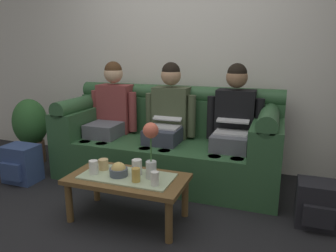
# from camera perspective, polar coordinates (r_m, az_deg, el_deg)

# --- Properties ---
(ground_plane) EXTENTS (14.00, 14.00, 0.00)m
(ground_plane) POSITION_cam_1_polar(r_m,az_deg,el_deg) (2.56, -9.38, -18.36)
(ground_plane) COLOR black
(back_wall_patterned) EXTENTS (6.00, 0.12, 2.90)m
(back_wall_patterned) POSITION_cam_1_polar(r_m,az_deg,el_deg) (3.74, 2.85, 15.21)
(back_wall_patterned) COLOR silver
(back_wall_patterned) RESTS_ON ground_plane
(couch) EXTENTS (2.30, 0.88, 0.96)m
(couch) POSITION_cam_1_polar(r_m,az_deg,el_deg) (3.38, -0.00, -3.15)
(couch) COLOR #2D5633
(couch) RESTS_ON ground_plane
(person_left) EXTENTS (0.56, 0.67, 1.22)m
(person_left) POSITION_cam_1_polar(r_m,az_deg,el_deg) (3.59, -10.31, 2.38)
(person_left) COLOR #595B66
(person_left) RESTS_ON ground_plane
(person_middle) EXTENTS (0.56, 0.67, 1.22)m
(person_middle) POSITION_cam_1_polar(r_m,az_deg,el_deg) (3.31, -0.02, 1.62)
(person_middle) COLOR #383D4C
(person_middle) RESTS_ON ground_plane
(person_right) EXTENTS (0.56, 0.67, 1.22)m
(person_right) POSITION_cam_1_polar(r_m,az_deg,el_deg) (3.15, 11.72, 0.72)
(person_right) COLOR #595B66
(person_right) RESTS_ON ground_plane
(coffee_table) EXTENTS (0.94, 0.50, 0.38)m
(coffee_table) POSITION_cam_1_polar(r_m,az_deg,el_deg) (2.57, -7.34, -10.05)
(coffee_table) COLOR brown
(coffee_table) RESTS_ON ground_plane
(flower_vase) EXTENTS (0.12, 0.12, 0.44)m
(flower_vase) POSITION_cam_1_polar(r_m,az_deg,el_deg) (2.40, -3.11, -3.40)
(flower_vase) COLOR silver
(flower_vase) RESTS_ON coffee_table
(snack_bowl) EXTENTS (0.14, 0.14, 0.12)m
(snack_bowl) POSITION_cam_1_polar(r_m,az_deg,el_deg) (2.54, -8.92, -7.96)
(snack_bowl) COLOR #4C5666
(snack_bowl) RESTS_ON coffee_table
(cup_near_left) EXTENTS (0.07, 0.07, 0.11)m
(cup_near_left) POSITION_cam_1_polar(r_m,az_deg,el_deg) (2.61, -13.30, -7.27)
(cup_near_left) COLOR white
(cup_near_left) RESTS_ON coffee_table
(cup_near_right) EXTENTS (0.06, 0.06, 0.11)m
(cup_near_right) POSITION_cam_1_polar(r_m,az_deg,el_deg) (2.34, -2.40, -9.47)
(cup_near_right) COLOR white
(cup_near_right) RESTS_ON coffee_table
(cup_far_center) EXTENTS (0.08, 0.08, 0.13)m
(cup_far_center) POSITION_cam_1_polar(r_m,az_deg,el_deg) (2.54, -5.63, -7.43)
(cup_far_center) COLOR white
(cup_far_center) RESTS_ON coffee_table
(cup_far_left) EXTENTS (0.08, 0.08, 0.09)m
(cup_far_left) POSITION_cam_1_polar(r_m,az_deg,el_deg) (2.69, -11.58, -6.80)
(cup_far_left) COLOR #DBB77A
(cup_far_left) RESTS_ON coffee_table
(cup_far_right) EXTENTS (0.06, 0.06, 0.11)m
(cup_far_right) POSITION_cam_1_polar(r_m,az_deg,el_deg) (2.41, -5.82, -8.79)
(cup_far_right) COLOR gold
(cup_far_right) RESTS_ON coffee_table
(backpack_right) EXTENTS (0.31, 0.30, 0.36)m
(backpack_right) POSITION_cam_1_polar(r_m,az_deg,el_deg) (2.78, 25.38, -12.70)
(backpack_right) COLOR black
(backpack_right) RESTS_ON ground_plane
(backpack_left) EXTENTS (0.34, 0.30, 0.39)m
(backpack_left) POSITION_cam_1_polar(r_m,az_deg,el_deg) (3.63, -25.01, -6.23)
(backpack_left) COLOR #33477A
(backpack_left) RESTS_ON ground_plane
(potted_plant) EXTENTS (0.40, 0.40, 0.78)m
(potted_plant) POSITION_cam_1_polar(r_m,az_deg,el_deg) (4.14, -23.56, -0.29)
(potted_plant) COLOR brown
(potted_plant) RESTS_ON ground_plane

